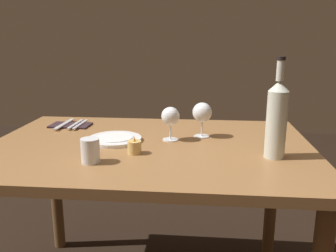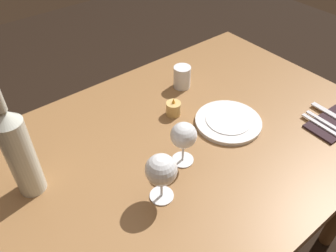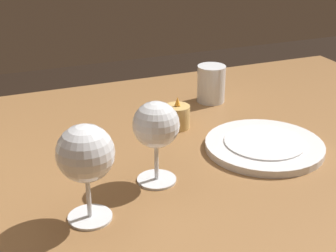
# 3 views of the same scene
# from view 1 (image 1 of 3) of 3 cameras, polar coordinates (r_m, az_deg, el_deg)

# --- Properties ---
(dining_table) EXTENTS (1.30, 0.90, 0.74)m
(dining_table) POSITION_cam_1_polar(r_m,az_deg,el_deg) (1.48, -2.96, -6.21)
(dining_table) COLOR olive
(dining_table) RESTS_ON ground
(wine_glass_left) EXTENTS (0.08, 0.08, 0.14)m
(wine_glass_left) POSITION_cam_1_polar(r_m,az_deg,el_deg) (1.47, 0.39, 1.43)
(wine_glass_left) COLOR white
(wine_glass_left) RESTS_ON dining_table
(wine_glass_right) EXTENTS (0.08, 0.08, 0.15)m
(wine_glass_right) POSITION_cam_1_polar(r_m,az_deg,el_deg) (1.53, 5.48, 2.09)
(wine_glass_right) COLOR white
(wine_glass_right) RESTS_ON dining_table
(wine_bottle) EXTENTS (0.07, 0.07, 0.36)m
(wine_bottle) POSITION_cam_1_polar(r_m,az_deg,el_deg) (1.31, 16.96, 1.21)
(wine_bottle) COLOR silver
(wine_bottle) RESTS_ON dining_table
(water_tumbler) EXTENTS (0.07, 0.07, 0.09)m
(water_tumbler) POSITION_cam_1_polar(r_m,az_deg,el_deg) (1.26, -12.29, -4.07)
(water_tumbler) COLOR white
(water_tumbler) RESTS_ON dining_table
(votive_candle) EXTENTS (0.05, 0.05, 0.07)m
(votive_candle) POSITION_cam_1_polar(r_m,az_deg,el_deg) (1.33, -5.39, -3.45)
(votive_candle) COLOR #DBB266
(votive_candle) RESTS_ON dining_table
(dinner_plate) EXTENTS (0.22, 0.22, 0.02)m
(dinner_plate) POSITION_cam_1_polar(r_m,az_deg,el_deg) (1.50, -8.51, -2.07)
(dinner_plate) COLOR white
(dinner_plate) RESTS_ON dining_table
(folded_napkin) EXTENTS (0.19, 0.12, 0.01)m
(folded_napkin) POSITION_cam_1_polar(r_m,az_deg,el_deg) (1.79, -15.31, 0.12)
(folded_napkin) COLOR #2D1E23
(folded_napkin) RESTS_ON dining_table
(fork_inner) EXTENTS (0.02, 0.18, 0.00)m
(fork_inner) POSITION_cam_1_polar(r_m,az_deg,el_deg) (1.78, -14.57, 0.30)
(fork_inner) COLOR silver
(fork_inner) RESTS_ON folded_napkin
(fork_outer) EXTENTS (0.02, 0.18, 0.00)m
(fork_outer) POSITION_cam_1_polar(r_m,az_deg,el_deg) (1.77, -13.81, 0.29)
(fork_outer) COLOR silver
(fork_outer) RESTS_ON folded_napkin
(table_knife) EXTENTS (0.03, 0.21, 0.00)m
(table_knife) POSITION_cam_1_polar(r_m,az_deg,el_deg) (1.80, -16.22, 0.34)
(table_knife) COLOR silver
(table_knife) RESTS_ON folded_napkin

